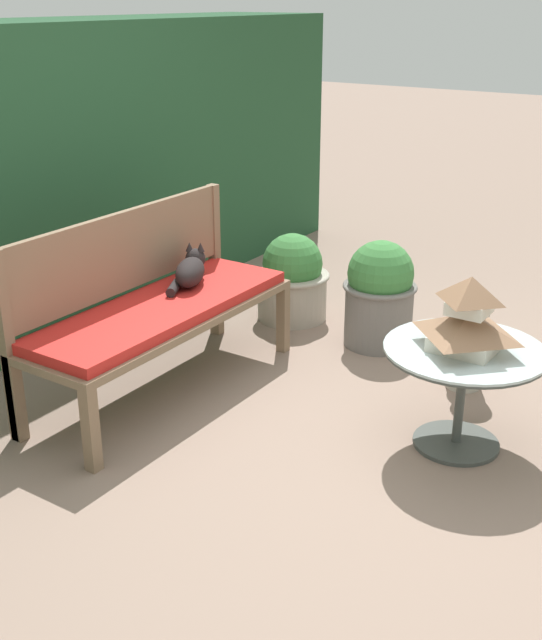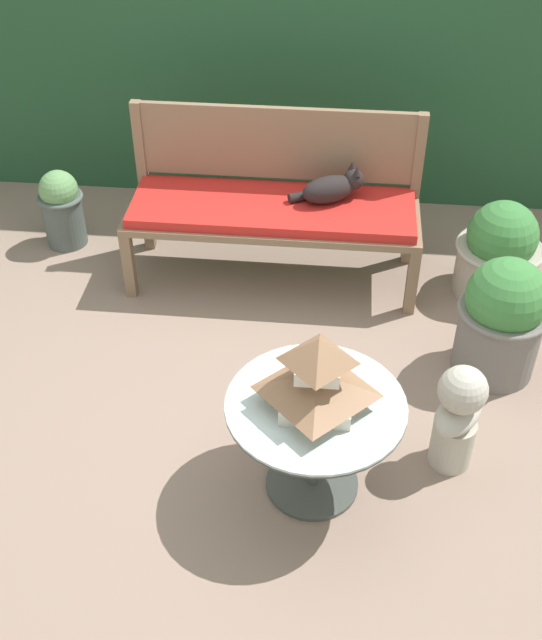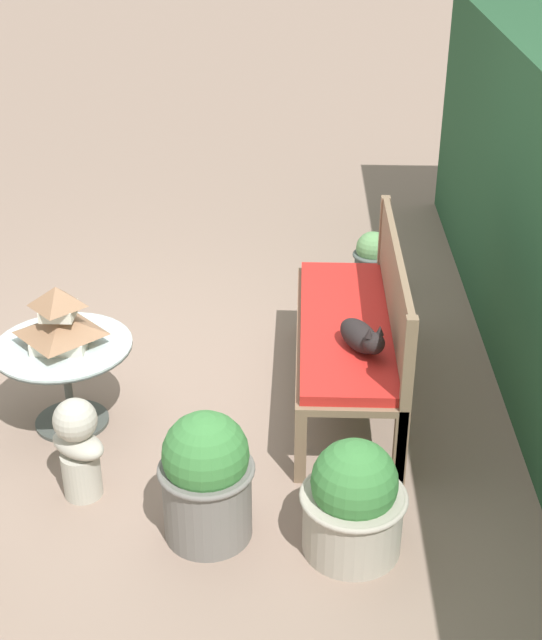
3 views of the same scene
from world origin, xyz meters
name	(u,v)px [view 2 (image 2 of 3)]	position (x,y,z in m)	size (l,w,h in m)	color
ground	(256,392)	(0.00, 0.00, 0.00)	(30.00, 30.00, 0.00)	gray
foliage_hedge_back	(296,36)	(0.00, 2.38, 0.92)	(6.40, 0.95, 1.85)	#234C2D
garden_bench	(273,214)	(-0.01, 0.97, 0.43)	(1.63, 0.55, 0.50)	#7F664C
bench_backrest	(277,152)	(-0.01, 1.22, 0.68)	(1.63, 0.06, 0.95)	#7F664C
cat	(332,188)	(0.31, 1.03, 0.58)	(0.42, 0.27, 0.20)	black
patio_table	(315,422)	(0.31, -0.55, 0.40)	(0.74, 0.74, 0.50)	#424742
pagoda_birdhouse	(317,377)	(0.31, -0.55, 0.65)	(0.38, 0.38, 0.34)	silver
garden_bust	(458,415)	(0.92, -0.35, 0.29)	(0.30, 0.34, 0.55)	#B7B2A3
potted_plant_path_edge	(62,207)	(-1.32, 1.21, 0.25)	(0.28, 0.28, 0.49)	#4C5651
potted_plant_patio_mid	(499,253)	(1.26, 0.96, 0.26)	(0.49, 0.49, 0.57)	#ADA393
potted_plant_hedge_corner	(502,319)	(1.18, 0.30, 0.32)	(0.45, 0.45, 0.65)	slate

